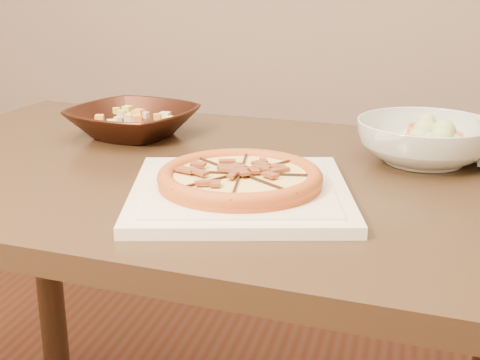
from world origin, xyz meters
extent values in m
cube|color=#332211|center=(0.12, 0.13, 0.73)|extent=(1.34, 0.92, 0.04)
cylinder|color=#332211|center=(-0.44, 0.46, 0.35)|extent=(0.07, 0.07, 0.71)
cube|color=#EEE4CB|center=(0.22, -0.02, 0.76)|extent=(0.41, 0.41, 0.02)
cube|color=#EEE4CB|center=(0.22, -0.02, 0.77)|extent=(0.35, 0.35, 0.00)
cylinder|color=#BE5426|center=(0.22, -0.02, 0.78)|extent=(0.25, 0.25, 0.01)
torus|color=#BE5426|center=(0.22, -0.02, 0.79)|extent=(0.26, 0.26, 0.03)
cylinder|color=#FCE07E|center=(0.22, -0.02, 0.79)|extent=(0.21, 0.21, 0.01)
cube|color=black|center=(0.22, -0.02, 0.79)|extent=(0.04, 0.25, 0.01)
cube|color=black|center=(0.22, -0.02, 0.79)|extent=(0.21, 0.15, 0.01)
cube|color=black|center=(0.22, -0.02, 0.79)|extent=(0.25, 0.04, 0.01)
cube|color=black|center=(0.22, -0.02, 0.79)|extent=(0.15, 0.21, 0.01)
cube|color=#9B572C|center=(0.23, -0.01, 0.79)|extent=(0.03, 0.02, 0.00)
cube|color=#9B572C|center=(0.25, 0.00, 0.79)|extent=(0.03, 0.02, 0.00)
cube|color=#9B572C|center=(0.27, 0.02, 0.79)|extent=(0.03, 0.03, 0.00)
cube|color=#9B572C|center=(0.23, 0.00, 0.79)|extent=(0.03, 0.03, 0.00)
cube|color=#9B572C|center=(0.24, 0.03, 0.79)|extent=(0.02, 0.03, 0.00)
cube|color=#9B572C|center=(0.24, 0.05, 0.79)|extent=(0.02, 0.03, 0.00)
cube|color=#9B572C|center=(0.22, 0.02, 0.79)|extent=(0.02, 0.03, 0.00)
cube|color=#9B572C|center=(0.21, 0.04, 0.79)|extent=(0.02, 0.03, 0.00)
cube|color=#9B572C|center=(0.19, 0.06, 0.79)|extent=(0.02, 0.03, 0.00)
cube|color=#9B572C|center=(0.20, 0.02, 0.79)|extent=(0.02, 0.03, 0.00)
cube|color=#9B572C|center=(0.17, 0.03, 0.79)|extent=(0.03, 0.03, 0.00)
cube|color=#9B572C|center=(0.20, 0.00, 0.79)|extent=(0.03, 0.03, 0.00)
cube|color=#9B572C|center=(0.17, 0.00, 0.79)|extent=(0.03, 0.02, 0.00)
cube|color=#9B572C|center=(0.15, 0.00, 0.79)|extent=(0.03, 0.02, 0.00)
cube|color=#9B572C|center=(0.19, -0.02, 0.79)|extent=(0.02, 0.02, 0.00)
cube|color=#9B572C|center=(0.16, -0.03, 0.79)|extent=(0.03, 0.02, 0.00)
cube|color=#9B572C|center=(0.15, -0.05, 0.79)|extent=(0.03, 0.02, 0.00)
cube|color=#9B572C|center=(0.19, -0.04, 0.79)|extent=(0.03, 0.03, 0.00)
cube|color=#9B572C|center=(0.18, -0.06, 0.79)|extent=(0.03, 0.03, 0.00)
cube|color=#9B572C|center=(0.21, -0.03, 0.79)|extent=(0.02, 0.03, 0.00)
cube|color=#9B572C|center=(0.21, -0.06, 0.79)|extent=(0.02, 0.03, 0.00)
cube|color=#9B572C|center=(0.22, -0.08, 0.79)|extent=(0.01, 0.02, 0.00)
cube|color=#9B572C|center=(0.22, -0.04, 0.79)|extent=(0.02, 0.03, 0.00)
cube|color=#9B572C|center=(0.24, -0.06, 0.79)|extent=(0.02, 0.03, 0.00)
cube|color=#9B572C|center=(0.26, -0.08, 0.79)|extent=(0.03, 0.03, 0.00)
cube|color=#9B572C|center=(0.24, -0.04, 0.79)|extent=(0.03, 0.03, 0.00)
cube|color=#9B572C|center=(0.27, -0.04, 0.79)|extent=(0.03, 0.02, 0.00)
cube|color=#9B572C|center=(0.29, -0.04, 0.79)|extent=(0.03, 0.02, 0.00)
cube|color=#9B572C|center=(0.26, -0.02, 0.79)|extent=(0.02, 0.02, 0.00)
imported|color=#3B1C13|center=(-0.10, 0.30, 0.78)|extent=(0.31, 0.31, 0.06)
cube|color=#CEB183|center=(-0.10, 0.30, 0.83)|extent=(0.03, 0.03, 0.03)
cube|color=orange|center=(-0.09, 0.31, 0.83)|extent=(0.03, 0.03, 0.03)
cube|color=yellow|center=(-0.07, 0.32, 0.83)|extent=(0.03, 0.03, 0.03)
cube|color=#CEB183|center=(-0.07, 0.34, 0.83)|extent=(0.03, 0.03, 0.03)
cube|color=orange|center=(-0.10, 0.31, 0.83)|extent=(0.03, 0.03, 0.03)
cube|color=yellow|center=(-0.10, 0.33, 0.83)|extent=(0.03, 0.03, 0.03)
cube|color=#CEB183|center=(-0.11, 0.34, 0.83)|extent=(0.03, 0.03, 0.03)
cube|color=orange|center=(-0.10, 0.30, 0.83)|extent=(0.03, 0.03, 0.03)
cube|color=yellow|center=(-0.11, 0.32, 0.83)|extent=(0.03, 0.03, 0.03)
cube|color=#CEB183|center=(-0.13, 0.32, 0.83)|extent=(0.03, 0.03, 0.03)
cube|color=orange|center=(-0.15, 0.32, 0.83)|extent=(0.03, 0.03, 0.03)
cube|color=yellow|center=(-0.11, 0.30, 0.83)|extent=(0.03, 0.03, 0.03)
cube|color=#CEB183|center=(-0.13, 0.29, 0.83)|extent=(0.03, 0.03, 0.03)
cube|color=orange|center=(-0.14, 0.28, 0.83)|extent=(0.03, 0.03, 0.03)
cube|color=yellow|center=(-0.10, 0.30, 0.83)|extent=(0.03, 0.03, 0.03)
cube|color=#CEB183|center=(-0.11, 0.28, 0.83)|extent=(0.03, 0.03, 0.03)
cube|color=orange|center=(-0.11, 0.27, 0.83)|extent=(0.03, 0.03, 0.03)
cube|color=yellow|center=(-0.09, 0.25, 0.83)|extent=(0.03, 0.03, 0.03)
cube|color=#CEB183|center=(-0.10, 0.29, 0.83)|extent=(0.03, 0.03, 0.03)
cube|color=orange|center=(-0.08, 0.28, 0.83)|extent=(0.03, 0.03, 0.03)
cube|color=yellow|center=(-0.06, 0.28, 0.83)|extent=(0.03, 0.03, 0.03)
cube|color=#CEB183|center=(-0.10, 0.30, 0.83)|extent=(0.03, 0.03, 0.03)
imported|color=silver|center=(0.49, 0.26, 0.79)|extent=(0.26, 0.26, 0.08)
sphere|color=#C0D678|center=(0.49, 0.26, 0.85)|extent=(0.04, 0.04, 0.04)
sphere|color=#C0D678|center=(0.51, 0.27, 0.85)|extent=(0.04, 0.04, 0.04)
sphere|color=#C0D678|center=(0.52, 0.30, 0.85)|extent=(0.04, 0.04, 0.04)
sphere|color=#C0D678|center=(0.49, 0.28, 0.85)|extent=(0.04, 0.04, 0.04)
sphere|color=#C0D678|center=(0.48, 0.30, 0.85)|extent=(0.04, 0.04, 0.04)
sphere|color=#C0D678|center=(0.49, 0.27, 0.85)|extent=(0.04, 0.04, 0.04)
sphere|color=#C0D678|center=(0.47, 0.27, 0.85)|extent=(0.04, 0.04, 0.04)
sphere|color=#C0D678|center=(0.44, 0.26, 0.85)|extent=(0.04, 0.04, 0.04)
sphere|color=#C0D678|center=(0.48, 0.26, 0.85)|extent=(0.04, 0.04, 0.04)
sphere|color=#C0D678|center=(0.47, 0.23, 0.85)|extent=(0.04, 0.04, 0.04)
sphere|color=#C0D678|center=(0.49, 0.26, 0.85)|extent=(0.04, 0.04, 0.04)
sphere|color=#C0D678|center=(0.50, 0.24, 0.85)|extent=(0.04, 0.04, 0.04)
sphere|color=#C0D678|center=(0.52, 0.22, 0.85)|extent=(0.04, 0.04, 0.04)
sphere|color=#C0D678|center=(0.51, 0.26, 0.85)|extent=(0.04, 0.04, 0.04)
cube|color=orange|center=(0.52, 0.29, 0.84)|extent=(0.02, 0.02, 0.01)
cube|color=orange|center=(0.48, 0.30, 0.84)|extent=(0.02, 0.02, 0.01)
cube|color=orange|center=(0.45, 0.26, 0.84)|extent=(0.02, 0.02, 0.01)
cube|color=orange|center=(0.48, 0.23, 0.84)|extent=(0.02, 0.02, 0.01)
cube|color=orange|center=(0.52, 0.24, 0.84)|extent=(0.02, 0.02, 0.01)
camera|label=1|loc=(0.47, -0.96, 1.10)|focal=50.00mm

